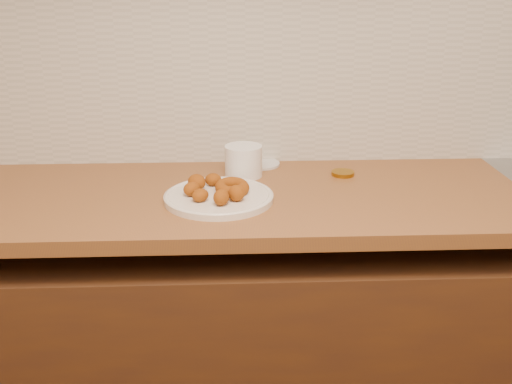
{
  "coord_description": "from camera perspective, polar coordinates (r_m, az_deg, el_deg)",
  "views": [
    {
      "loc": [
        -0.33,
        0.11,
        1.48
      ],
      "look_at": [
        -0.27,
        1.61,
        0.93
      ],
      "focal_mm": 42.0,
      "sensor_mm": 36.0,
      "label": 1
    }
  ],
  "objects": [
    {
      "name": "fried_dough_chunks",
      "position": [
        1.6,
        -4.49,
        0.32
      ],
      "size": [
        0.18,
        0.2,
        0.04
      ],
      "color": "#994407",
      "rests_on": "donut_plate"
    },
    {
      "name": "butcher_block",
      "position": [
        1.72,
        -13.06,
        -0.82
      ],
      "size": [
        2.3,
        0.62,
        0.04
      ],
      "primitive_type": "cube",
      "color": "brown",
      "rests_on": "base_cabinet"
    },
    {
      "name": "brass_jar_lid",
      "position": [
        1.84,
        8.27,
        1.78
      ],
      "size": [
        0.07,
        0.07,
        0.01
      ],
      "primitive_type": "cylinder",
      "rotation": [
        0.0,
        0.0,
        -0.08
      ],
      "color": "#A17315",
      "rests_on": "butcher_block"
    },
    {
      "name": "donut_plate",
      "position": [
        1.62,
        -3.57,
        -0.52
      ],
      "size": [
        0.3,
        0.3,
        0.02
      ],
      "primitive_type": "cylinder",
      "color": "white",
      "rests_on": "butcher_block"
    },
    {
      "name": "wall_back",
      "position": [
        1.92,
        7.71,
        16.15
      ],
      "size": [
        4.0,
        0.02,
        2.7
      ],
      "primitive_type": "cube",
      "color": "tan",
      "rests_on": "ground"
    },
    {
      "name": "wooden_utensil",
      "position": [
        1.71,
        -4.37,
        0.54
      ],
      "size": [
        0.16,
        0.08,
        0.01
      ],
      "primitive_type": "cube",
      "rotation": [
        0.0,
        0.0,
        0.37
      ],
      "color": "#A5784C",
      "rests_on": "butcher_block"
    },
    {
      "name": "ring_donut",
      "position": [
        1.62,
        -2.31,
        0.46
      ],
      "size": [
        0.13,
        0.13,
        0.04
      ],
      "primitive_type": "torus",
      "rotation": [
        0.1,
        0.0,
        0.49
      ],
      "color": "#994407",
      "rests_on": "donut_plate"
    },
    {
      "name": "backsplash",
      "position": [
        1.92,
        7.56,
        11.66
      ],
      "size": [
        3.6,
        0.02,
        0.6
      ],
      "primitive_type": "cube",
      "color": "beige",
      "rests_on": "wall_back"
    },
    {
      "name": "plastic_tub",
      "position": [
        1.8,
        -1.2,
        2.98
      ],
      "size": [
        0.14,
        0.14,
        0.09
      ],
      "primitive_type": "cylinder",
      "rotation": [
        0.0,
        0.0,
        -0.32
      ],
      "color": "white",
      "rests_on": "butcher_block"
    },
    {
      "name": "tub_lid",
      "position": [
        1.92,
        0.4,
        2.71
      ],
      "size": [
        0.16,
        0.16,
        0.01
      ],
      "primitive_type": "cylinder",
      "rotation": [
        0.0,
        0.0,
        -0.4
      ],
      "color": "silver",
      "rests_on": "butcher_block"
    },
    {
      "name": "base_cabinet",
      "position": [
        1.95,
        7.95,
        -14.16
      ],
      "size": [
        3.6,
        0.6,
        0.77
      ],
      "primitive_type": "cube",
      "color": "#4E2B12",
      "rests_on": "floor"
    }
  ]
}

